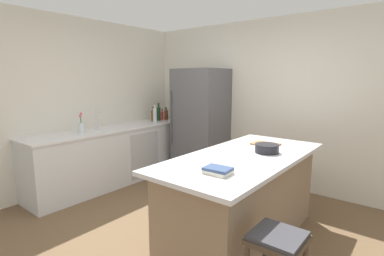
{
  "coord_description": "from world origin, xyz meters",
  "views": [
    {
      "loc": [
        1.77,
        -2.12,
        1.68
      ],
      "look_at": [
        -0.75,
        1.02,
        1.0
      ],
      "focal_mm": 27.18,
      "sensor_mm": 36.0,
      "label": 1
    }
  ],
  "objects_px": {
    "kitchen_island": "(243,197)",
    "hot_sauce_bottle": "(162,116)",
    "mixing_bowl": "(267,148)",
    "soda_bottle": "(155,115)",
    "bar_stool": "(277,249)",
    "wine_bottle": "(159,113)",
    "cutting_board": "(266,144)",
    "whiskey_bottle": "(153,115)",
    "flower_vase": "(81,126)",
    "vinegar_bottle": "(173,113)",
    "syrup_bottle": "(166,115)",
    "sink_faucet": "(97,120)",
    "cookbook_stack": "(218,171)",
    "refrigerator": "(201,123)"
  },
  "relations": [
    {
      "from": "kitchen_island",
      "to": "hot_sauce_bottle",
      "type": "xyz_separation_m",
      "value": [
        -2.5,
        1.36,
        0.53
      ]
    },
    {
      "from": "bar_stool",
      "to": "hot_sauce_bottle",
      "type": "height_order",
      "value": "hot_sauce_bottle"
    },
    {
      "from": "syrup_bottle",
      "to": "wine_bottle",
      "type": "distance_m",
      "value": 0.2
    },
    {
      "from": "whiskey_bottle",
      "to": "mixing_bowl",
      "type": "relative_size",
      "value": 1.06
    },
    {
      "from": "mixing_bowl",
      "to": "hot_sauce_bottle",
      "type": "bearing_deg",
      "value": 157.07
    },
    {
      "from": "kitchen_island",
      "to": "mixing_bowl",
      "type": "bearing_deg",
      "value": 61.34
    },
    {
      "from": "whiskey_bottle",
      "to": "flower_vase",
      "type": "bearing_deg",
      "value": -86.78
    },
    {
      "from": "syrup_bottle",
      "to": "sink_faucet",
      "type": "bearing_deg",
      "value": -91.48
    },
    {
      "from": "cookbook_stack",
      "to": "wine_bottle",
      "type": "bearing_deg",
      "value": 143.69
    },
    {
      "from": "bar_stool",
      "to": "wine_bottle",
      "type": "relative_size",
      "value": 1.9
    },
    {
      "from": "sink_faucet",
      "to": "mixing_bowl",
      "type": "distance_m",
      "value": 2.68
    },
    {
      "from": "refrigerator",
      "to": "hot_sauce_bottle",
      "type": "bearing_deg",
      "value": -176.59
    },
    {
      "from": "sink_faucet",
      "to": "whiskey_bottle",
      "type": "bearing_deg",
      "value": 90.78
    },
    {
      "from": "wine_bottle",
      "to": "cutting_board",
      "type": "xyz_separation_m",
      "value": [
        2.46,
        -0.69,
        -0.11
      ]
    },
    {
      "from": "vinegar_bottle",
      "to": "whiskey_bottle",
      "type": "relative_size",
      "value": 1.11
    },
    {
      "from": "soda_bottle",
      "to": "wine_bottle",
      "type": "bearing_deg",
      "value": 117.49
    },
    {
      "from": "vinegar_bottle",
      "to": "hot_sauce_bottle",
      "type": "bearing_deg",
      "value": -112.77
    },
    {
      "from": "refrigerator",
      "to": "syrup_bottle",
      "type": "bearing_deg",
      "value": 176.69
    },
    {
      "from": "kitchen_island",
      "to": "cookbook_stack",
      "type": "height_order",
      "value": "cookbook_stack"
    },
    {
      "from": "vinegar_bottle",
      "to": "kitchen_island",
      "type": "bearing_deg",
      "value": -32.88
    },
    {
      "from": "soda_bottle",
      "to": "cutting_board",
      "type": "xyz_separation_m",
      "value": [
        2.36,
        -0.49,
        -0.12
      ]
    },
    {
      "from": "hot_sauce_bottle",
      "to": "whiskey_bottle",
      "type": "bearing_deg",
      "value": -104.7
    },
    {
      "from": "refrigerator",
      "to": "cutting_board",
      "type": "height_order",
      "value": "refrigerator"
    },
    {
      "from": "wine_bottle",
      "to": "cookbook_stack",
      "type": "distance_m",
      "value": 3.25
    },
    {
      "from": "kitchen_island",
      "to": "syrup_bottle",
      "type": "xyz_separation_m",
      "value": [
        -2.49,
        1.46,
        0.54
      ]
    },
    {
      "from": "syrup_bottle",
      "to": "hot_sauce_bottle",
      "type": "xyz_separation_m",
      "value": [
        -0.01,
        -0.1,
        -0.01
      ]
    },
    {
      "from": "refrigerator",
      "to": "soda_bottle",
      "type": "height_order",
      "value": "refrigerator"
    },
    {
      "from": "bar_stool",
      "to": "kitchen_island",
      "type": "bearing_deg",
      "value": 132.27
    },
    {
      "from": "flower_vase",
      "to": "soda_bottle",
      "type": "xyz_separation_m",
      "value": [
        0.06,
        1.41,
        0.04
      ]
    },
    {
      "from": "wine_bottle",
      "to": "cutting_board",
      "type": "distance_m",
      "value": 2.56
    },
    {
      "from": "refrigerator",
      "to": "vinegar_bottle",
      "type": "height_order",
      "value": "refrigerator"
    },
    {
      "from": "wine_bottle",
      "to": "whiskey_bottle",
      "type": "height_order",
      "value": "wine_bottle"
    },
    {
      "from": "vinegar_bottle",
      "to": "wine_bottle",
      "type": "distance_m",
      "value": 0.3
    },
    {
      "from": "mixing_bowl",
      "to": "soda_bottle",
      "type": "bearing_deg",
      "value": 161.91
    },
    {
      "from": "bar_stool",
      "to": "hot_sauce_bottle",
      "type": "distance_m",
      "value": 3.84
    },
    {
      "from": "wine_bottle",
      "to": "cutting_board",
      "type": "bearing_deg",
      "value": -15.62
    },
    {
      "from": "bar_stool",
      "to": "syrup_bottle",
      "type": "height_order",
      "value": "syrup_bottle"
    },
    {
      "from": "flower_vase",
      "to": "cutting_board",
      "type": "bearing_deg",
      "value": 20.7
    },
    {
      "from": "vinegar_bottle",
      "to": "whiskey_bottle",
      "type": "bearing_deg",
      "value": -108.95
    },
    {
      "from": "vinegar_bottle",
      "to": "mixing_bowl",
      "type": "bearing_deg",
      "value": -27.28
    },
    {
      "from": "syrup_bottle",
      "to": "whiskey_bottle",
      "type": "distance_m",
      "value": 0.3
    },
    {
      "from": "sink_faucet",
      "to": "cutting_board",
      "type": "xyz_separation_m",
      "value": [
        2.5,
        0.61,
        -0.14
      ]
    },
    {
      "from": "syrup_bottle",
      "to": "hot_sauce_bottle",
      "type": "distance_m",
      "value": 0.1
    },
    {
      "from": "bar_stool",
      "to": "cutting_board",
      "type": "height_order",
      "value": "cutting_board"
    },
    {
      "from": "soda_bottle",
      "to": "whiskey_bottle",
      "type": "bearing_deg",
      "value": 146.95
    },
    {
      "from": "vinegar_bottle",
      "to": "mixing_bowl",
      "type": "height_order",
      "value": "vinegar_bottle"
    },
    {
      "from": "hot_sauce_bottle",
      "to": "cutting_board",
      "type": "distance_m",
      "value": 2.58
    },
    {
      "from": "flower_vase",
      "to": "wine_bottle",
      "type": "xyz_separation_m",
      "value": [
        -0.04,
        1.61,
        0.04
      ]
    },
    {
      "from": "refrigerator",
      "to": "syrup_bottle",
      "type": "relative_size",
      "value": 7.83
    },
    {
      "from": "whiskey_bottle",
      "to": "soda_bottle",
      "type": "bearing_deg",
      "value": -33.05
    }
  ]
}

